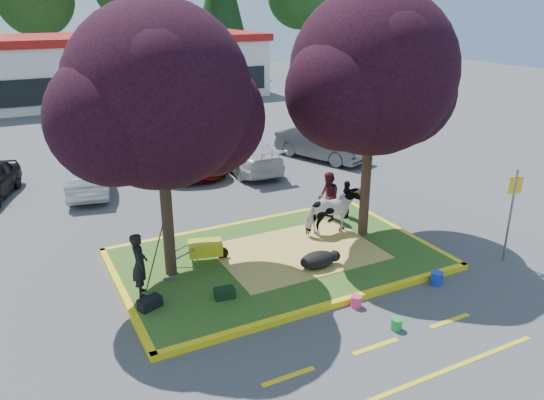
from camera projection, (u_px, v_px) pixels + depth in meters
name	position (u px, v px, depth m)	size (l,w,h in m)	color
ground	(278.00, 261.00, 14.13)	(90.00, 90.00, 0.00)	#424244
median_island	(278.00, 259.00, 14.11)	(8.00, 5.00, 0.15)	#2A5019
curb_near	(331.00, 305.00, 11.96)	(8.30, 0.16, 0.15)	yellow
curb_far	(239.00, 225.00, 16.25)	(8.30, 0.16, 0.15)	yellow
curb_left	(124.00, 295.00, 12.36)	(0.16, 5.30, 0.15)	yellow
curb_right	(398.00, 230.00, 15.86)	(0.16, 5.30, 0.15)	yellow
straw_bedding	(298.00, 252.00, 14.34)	(4.20, 3.00, 0.01)	#DDC45B
tree_purple_left	(160.00, 104.00, 11.73)	(5.06, 4.20, 6.51)	black
tree_purple_right	(373.00, 80.00, 13.94)	(5.30, 4.40, 6.82)	black
fire_lane_stripe_a	(288.00, 377.00, 9.78)	(1.10, 0.12, 0.01)	yellow
fire_lane_stripe_b	(376.00, 346.00, 10.63)	(1.10, 0.12, 0.01)	yellow
fire_lane_stripe_c	(450.00, 321.00, 11.49)	(1.10, 0.12, 0.01)	yellow
fire_lane_long	(416.00, 382.00, 9.63)	(6.00, 0.10, 0.01)	yellow
retail_building	(119.00, 66.00, 37.51)	(20.40, 8.40, 4.40)	silver
cow	(333.00, 212.00, 15.16)	(0.75, 1.64, 1.39)	white
calf	(318.00, 260.00, 13.41)	(0.98, 0.56, 0.43)	black
handler	(140.00, 264.00, 12.00)	(0.55, 0.36, 1.52)	black
visitor_a	(328.00, 197.00, 16.19)	(0.74, 0.58, 1.52)	#491520
visitor_b	(346.00, 199.00, 16.47)	(0.70, 0.29, 1.19)	black
wheelbarrow	(206.00, 248.00, 13.63)	(1.54, 0.72, 0.58)	black
gear_bag_dark	(150.00, 303.00, 11.65)	(0.50, 0.27, 0.26)	black
gear_bag_green	(225.00, 293.00, 12.07)	(0.45, 0.28, 0.24)	black
sign_post	(512.00, 206.00, 13.65)	(0.34, 0.15, 2.54)	slate
bucket_green	(396.00, 324.00, 11.15)	(0.24, 0.24, 0.26)	green
bucket_pink	(356.00, 301.00, 11.98)	(0.26, 0.26, 0.27)	#F13572
bucket_blue	(437.00, 278.00, 12.94)	(0.30, 0.30, 0.32)	#1836C3
car_silver	(89.00, 175.00, 19.09)	(1.36, 3.90, 1.28)	#B0B3B8
car_red	(190.00, 149.00, 21.94)	(2.57, 5.58, 1.55)	#97110C
car_white	(246.00, 154.00, 21.65)	(1.84, 4.53, 1.31)	silver
car_grey	(322.00, 143.00, 23.13)	(1.50, 4.30, 1.42)	#4F5256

